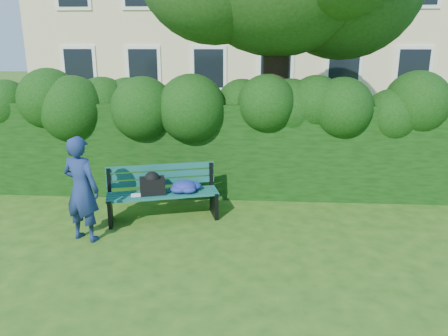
{
  "coord_description": "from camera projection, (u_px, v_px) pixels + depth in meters",
  "views": [
    {
      "loc": [
        0.46,
        -6.08,
        2.87
      ],
      "look_at": [
        0.0,
        0.6,
        0.95
      ],
      "focal_mm": 35.0,
      "sensor_mm": 36.0,
      "label": 1
    }
  ],
  "objects": [
    {
      "name": "hedge",
      "position": [
        230.0,
        148.0,
        8.52
      ],
      "size": [
        10.0,
        1.0,
        1.8
      ],
      "color": "black",
      "rests_on": "ground"
    },
    {
      "name": "park_bench",
      "position": [
        166.0,
        190.0,
        7.3
      ],
      "size": [
        1.91,
        1.04,
        0.89
      ],
      "rotation": [
        0.0,
        0.0,
        0.28
      ],
      "color": "#0F4B4D",
      "rests_on": "ground"
    },
    {
      "name": "ground",
      "position": [
        221.0,
        239.0,
        6.65
      ],
      "size": [
        80.0,
        80.0,
        0.0
      ],
      "primitive_type": "plane",
      "color": "#285516",
      "rests_on": "ground"
    },
    {
      "name": "man_reading",
      "position": [
        81.0,
        189.0,
        6.43
      ],
      "size": [
        0.67,
        0.55,
        1.6
      ],
      "primitive_type": "imported",
      "rotation": [
        0.0,
        0.0,
        2.82
      ],
      "color": "navy",
      "rests_on": "ground"
    }
  ]
}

